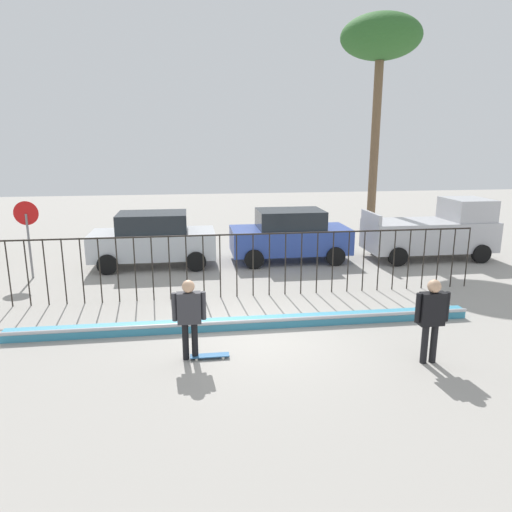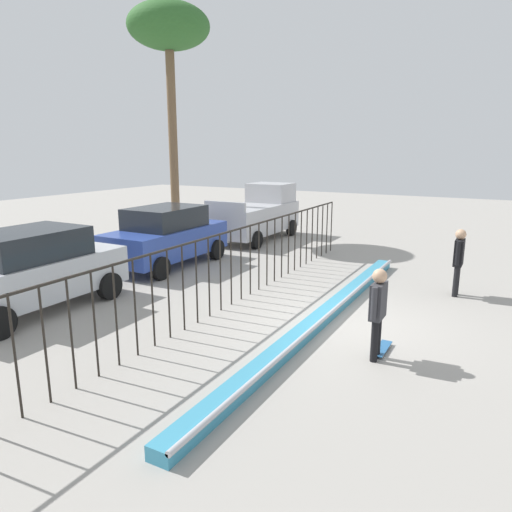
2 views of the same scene
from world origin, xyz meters
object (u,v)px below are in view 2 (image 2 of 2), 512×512
Objects in this scene: skateboarder at (378,306)px; skateboard at (382,349)px; parked_car_silver at (30,270)px; parked_car_blue at (166,236)px; pickup_truck at (257,214)px; palm_tree_tall at (169,32)px; camera_operator at (459,256)px.

skateboarder is 1.02m from skateboard.
parked_car_silver and parked_car_blue have the same top height.
skateboard is 0.19× the size of parked_car_silver.
palm_tree_tall reaches higher than pickup_truck.
palm_tree_tall reaches higher than camera_operator.
parked_car_silver is at bearing 177.63° from pickup_truck.
pickup_truck is at bearing -68.36° from camera_operator.
pickup_truck is (8.79, 7.44, 0.98)m from skateboard.
skateboarder is at bearing -117.69° from parked_car_blue.
parked_car_silver reaches higher than skateboarder.
parked_car_silver is 0.91× the size of pickup_truck.
camera_operator is at bearing -85.41° from parked_car_blue.
skateboarder is 8.60m from parked_car_blue.
pickup_truck is 0.51× the size of palm_tree_tall.
camera_operator is at bearing -59.37° from parked_car_silver.
skateboard is 4.52m from camera_operator.
pickup_truck reaches higher than parked_car_blue.
parked_car_blue is at bearing 73.67° from skateboard.
skateboard is 7.97m from parked_car_silver.
skateboard is 0.17× the size of pickup_truck.
pickup_truck is (9.18, 7.41, 0.03)m from skateboarder.
camera_operator is at bearing -3.67° from skateboard.
palm_tree_tall is at bearing 13.96° from parked_car_silver.
palm_tree_tall is (4.25, 2.96, 7.21)m from parked_car_blue.
camera_operator is 10.41m from parked_car_silver.
skateboard is 15.46m from palm_tree_tall.
palm_tree_tall is at bearing 61.62° from skateboard.
parked_car_silver is 4.92m from parked_car_blue.
parked_car_silver is 12.05m from palm_tree_tall.
palm_tree_tall reaches higher than parked_car_blue.
palm_tree_tall is (-1.23, 3.31, 7.15)m from pickup_truck.
palm_tree_tall is at bearing -55.56° from camera_operator.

